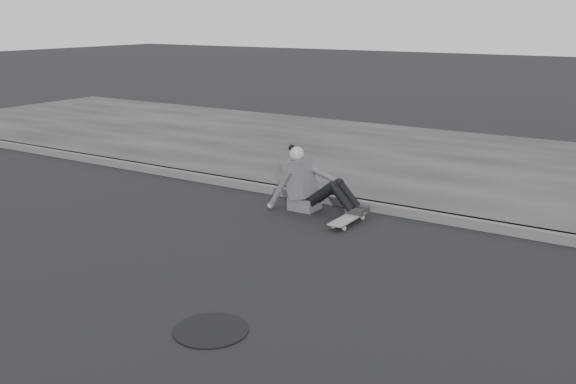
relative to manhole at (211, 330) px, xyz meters
The scene contains 6 objects.
ground 1.50m from the manhole, 119.25° to the left, with size 80.00×80.00×0.00m, color black.
curb 3.96m from the manhole, 100.67° to the left, with size 24.00×0.16×0.12m, color #4C4C4C.
sidewalk 6.95m from the manhole, 96.05° to the left, with size 24.00×6.00×0.12m, color #323232.
manhole is the anchor object (origin of this frame).
skateboard 3.21m from the manhole, 95.97° to the left, with size 0.20×0.78×0.09m.
seated_woman 3.61m from the manhole, 107.27° to the left, with size 1.38×0.46×0.88m.
Camera 1 is at (3.90, -5.10, 2.57)m, focal length 40.00 mm.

